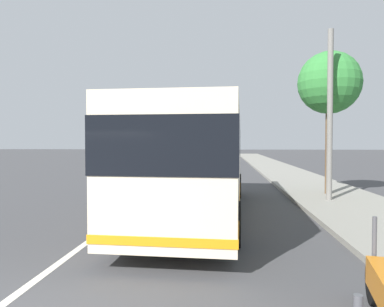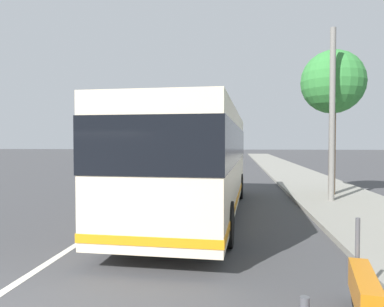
{
  "view_description": "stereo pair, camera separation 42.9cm",
  "coord_description": "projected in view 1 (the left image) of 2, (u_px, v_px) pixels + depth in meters",
  "views": [
    {
      "loc": [
        -3.48,
        -3.06,
        2.27
      ],
      "look_at": [
        9.29,
        -1.97,
        1.87
      ],
      "focal_mm": 34.29,
      "sensor_mm": 36.0,
      "label": 1
    },
    {
      "loc": [
        -3.43,
        -3.49,
        2.27
      ],
      "look_at": [
        9.29,
        -1.97,
        1.87
      ],
      "focal_mm": 34.29,
      "sensor_mm": 36.0,
      "label": 2
    }
  ],
  "objects": [
    {
      "name": "car_oncoming",
      "position": [
        221.0,
        152.0,
        55.35
      ],
      "size": [
        4.26,
        1.85,
        1.48
      ],
      "rotation": [
        0.0,
        0.0,
        -0.01
      ],
      "color": "navy",
      "rests_on": "ground"
    },
    {
      "name": "car_behind_bus",
      "position": [
        168.0,
        158.0,
        37.58
      ],
      "size": [
        3.99,
        2.04,
        1.43
      ],
      "rotation": [
        0.0,
        0.0,
        3.17
      ],
      "color": "gold",
      "rests_on": "ground"
    },
    {
      "name": "coach_bus",
      "position": [
        198.0,
        157.0,
        11.44
      ],
      "size": [
        10.96,
        3.12,
        3.16
      ],
      "rotation": [
        0.0,
        0.0,
        -0.05
      ],
      "color": "beige",
      "rests_on": "ground"
    },
    {
      "name": "utility_pole",
      "position": [
        330.0,
        117.0,
        13.47
      ],
      "size": [
        0.21,
        0.21,
        6.4
      ],
      "primitive_type": "cylinder",
      "color": "slate",
      "rests_on": "ground"
    },
    {
      "name": "car_far_distant",
      "position": [
        216.0,
        156.0,
        40.3
      ],
      "size": [
        4.19,
        1.94,
        1.45
      ],
      "rotation": [
        0.0,
        0.0,
        -0.04
      ],
      "color": "navy",
      "rests_on": "ground"
    },
    {
      "name": "roadside_tree_mid_block",
      "position": [
        329.0,
        84.0,
        15.0
      ],
      "size": [
        2.55,
        2.55,
        5.98
      ],
      "color": "brown",
      "rests_on": "ground"
    },
    {
      "name": "sidewalk_curb",
      "position": [
        347.0,
        204.0,
        13.11
      ],
      "size": [
        110.0,
        3.6,
        0.14
      ],
      "primitive_type": "cube",
      "color": "gray",
      "rests_on": "ground"
    },
    {
      "name": "lane_divider_line",
      "position": [
        141.0,
        202.0,
        13.75
      ],
      "size": [
        110.0,
        0.16,
        0.01
      ],
      "primitive_type": "cube",
      "color": "silver",
      "rests_on": "ground"
    }
  ]
}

